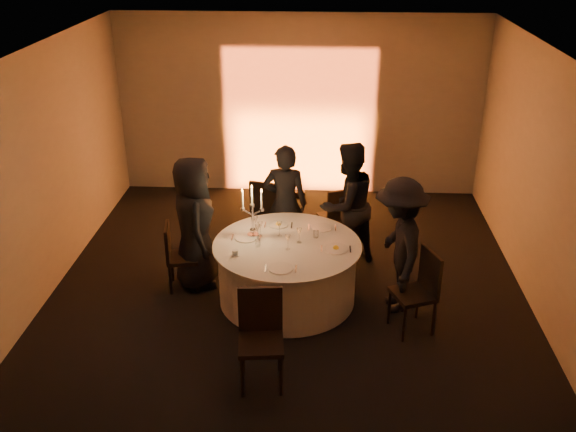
# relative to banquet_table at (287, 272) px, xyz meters

# --- Properties ---
(floor) EXTENTS (7.00, 7.00, 0.00)m
(floor) POSITION_rel_banquet_table_xyz_m (0.00, 0.00, -0.38)
(floor) COLOR black
(floor) RESTS_ON ground
(ceiling) EXTENTS (7.00, 7.00, 0.00)m
(ceiling) POSITION_rel_banquet_table_xyz_m (0.00, 0.00, 2.62)
(ceiling) COLOR white
(ceiling) RESTS_ON wall_back
(wall_back) EXTENTS (7.00, 0.00, 7.00)m
(wall_back) POSITION_rel_banquet_table_xyz_m (0.00, 3.50, 1.12)
(wall_back) COLOR #A09A94
(wall_back) RESTS_ON floor
(wall_front) EXTENTS (7.00, 0.00, 7.00)m
(wall_front) POSITION_rel_banquet_table_xyz_m (0.00, -3.50, 1.12)
(wall_front) COLOR #A09A94
(wall_front) RESTS_ON floor
(wall_left) EXTENTS (0.00, 7.00, 7.00)m
(wall_left) POSITION_rel_banquet_table_xyz_m (-3.00, 0.00, 1.12)
(wall_left) COLOR #A09A94
(wall_left) RESTS_ON floor
(wall_right) EXTENTS (0.00, 7.00, 7.00)m
(wall_right) POSITION_rel_banquet_table_xyz_m (3.00, 0.00, 1.12)
(wall_right) COLOR #A09A94
(wall_right) RESTS_ON floor
(uplighter_fixture) EXTENTS (0.25, 0.12, 0.10)m
(uplighter_fixture) POSITION_rel_banquet_table_xyz_m (0.00, 3.20, -0.33)
(uplighter_fixture) COLOR black
(uplighter_fixture) RESTS_ON floor
(banquet_table) EXTENTS (1.80, 1.80, 0.77)m
(banquet_table) POSITION_rel_banquet_table_xyz_m (0.00, 0.00, 0.00)
(banquet_table) COLOR black
(banquet_table) RESTS_ON floor
(chair_left) EXTENTS (0.44, 0.44, 0.89)m
(chair_left) POSITION_rel_banquet_table_xyz_m (-1.41, 0.20, 0.11)
(chair_left) COLOR black
(chair_left) RESTS_ON floor
(chair_back_left) EXTENTS (0.50, 0.50, 0.95)m
(chair_back_left) POSITION_rel_banquet_table_xyz_m (-0.40, 1.60, 0.15)
(chair_back_left) COLOR black
(chair_back_left) RESTS_ON floor
(chair_back_right) EXTENTS (0.55, 0.55, 0.96)m
(chair_back_right) POSITION_rel_banquet_table_xyz_m (0.64, 1.36, 0.15)
(chair_back_right) COLOR black
(chair_back_right) RESTS_ON floor
(chair_right) EXTENTS (0.56, 0.56, 0.98)m
(chair_right) POSITION_rel_banquet_table_xyz_m (1.54, -0.55, 0.17)
(chair_right) COLOR black
(chair_right) RESTS_ON floor
(chair_front) EXTENTS (0.49, 0.49, 1.02)m
(chair_front) POSITION_rel_banquet_table_xyz_m (-0.18, -1.53, 0.19)
(chair_front) COLOR black
(chair_front) RESTS_ON floor
(guest_left) EXTENTS (0.75, 0.96, 1.73)m
(guest_left) POSITION_rel_banquet_table_xyz_m (-1.18, 0.32, 0.48)
(guest_left) COLOR black
(guest_left) RESTS_ON floor
(guest_back_left) EXTENTS (0.64, 0.45, 1.66)m
(guest_back_left) POSITION_rel_banquet_table_xyz_m (-0.09, 1.05, 0.45)
(guest_back_left) COLOR black
(guest_back_left) RESTS_ON floor
(guest_back_right) EXTENTS (1.07, 1.03, 1.74)m
(guest_back_right) POSITION_rel_banquet_table_xyz_m (0.74, 0.97, 0.48)
(guest_back_right) COLOR black
(guest_back_right) RESTS_ON floor
(guest_right) EXTENTS (0.71, 1.13, 1.68)m
(guest_right) POSITION_rel_banquet_table_xyz_m (1.33, -0.10, 0.46)
(guest_right) COLOR black
(guest_right) RESTS_ON floor
(plate_left) EXTENTS (0.36, 0.28, 0.01)m
(plate_left) POSITION_rel_banquet_table_xyz_m (-0.51, 0.13, 0.39)
(plate_left) COLOR white
(plate_left) RESTS_ON banquet_table
(plate_back_left) EXTENTS (0.35, 0.25, 0.08)m
(plate_back_left) POSITION_rel_banquet_table_xyz_m (-0.14, 0.50, 0.40)
(plate_back_left) COLOR white
(plate_back_left) RESTS_ON banquet_table
(plate_back_right) EXTENTS (0.35, 0.26, 0.01)m
(plate_back_right) POSITION_rel_banquet_table_xyz_m (0.42, 0.46, 0.39)
(plate_back_right) COLOR white
(plate_back_right) RESTS_ON banquet_table
(plate_right) EXTENTS (0.36, 0.29, 0.08)m
(plate_right) POSITION_rel_banquet_table_xyz_m (0.59, -0.10, 0.40)
(plate_right) COLOR white
(plate_right) RESTS_ON banquet_table
(plate_front) EXTENTS (0.36, 0.28, 0.01)m
(plate_front) POSITION_rel_banquet_table_xyz_m (-0.04, -0.60, 0.39)
(plate_front) COLOR white
(plate_front) RESTS_ON banquet_table
(coffee_cup) EXTENTS (0.11, 0.11, 0.07)m
(coffee_cup) POSITION_rel_banquet_table_xyz_m (-0.59, -0.31, 0.42)
(coffee_cup) COLOR white
(coffee_cup) RESTS_ON banquet_table
(candelabra) EXTENTS (0.29, 0.14, 0.69)m
(candelabra) POSITION_rel_banquet_table_xyz_m (-0.43, 0.20, 0.62)
(candelabra) COLOR silver
(candelabra) RESTS_ON banquet_table
(wine_glass_a) EXTENTS (0.07, 0.07, 0.19)m
(wine_glass_a) POSITION_rel_banquet_table_xyz_m (-0.42, 0.35, 0.52)
(wine_glass_a) COLOR white
(wine_glass_a) RESTS_ON banquet_table
(wine_glass_b) EXTENTS (0.07, 0.07, 0.19)m
(wine_glass_b) POSITION_rel_banquet_table_xyz_m (-0.37, 0.12, 0.52)
(wine_glass_b) COLOR white
(wine_glass_b) RESTS_ON banquet_table
(wine_glass_c) EXTENTS (0.07, 0.07, 0.19)m
(wine_glass_c) POSITION_rel_banquet_table_xyz_m (-0.34, 0.19, 0.52)
(wine_glass_c) COLOR white
(wine_glass_c) RESTS_ON banquet_table
(wine_glass_d) EXTENTS (0.07, 0.07, 0.19)m
(wine_glass_d) POSITION_rel_banquet_table_xyz_m (-0.11, 0.21, 0.52)
(wine_glass_d) COLOR white
(wine_glass_d) RESTS_ON banquet_table
(wine_glass_e) EXTENTS (0.07, 0.07, 0.19)m
(wine_glass_e) POSITION_rel_banquet_table_xyz_m (0.14, 0.05, 0.52)
(wine_glass_e) COLOR white
(wine_glass_e) RESTS_ON banquet_table
(wine_glass_f) EXTENTS (0.07, 0.07, 0.19)m
(wine_glass_f) POSITION_rel_banquet_table_xyz_m (0.02, -0.13, 0.52)
(wine_glass_f) COLOR white
(wine_glass_f) RESTS_ON banquet_table
(tumbler_a) EXTENTS (0.07, 0.07, 0.09)m
(tumbler_a) POSITION_rel_banquet_table_xyz_m (0.34, 0.20, 0.43)
(tumbler_a) COLOR white
(tumbler_a) RESTS_ON banquet_table
(tumbler_b) EXTENTS (0.07, 0.07, 0.09)m
(tumbler_b) POSITION_rel_banquet_table_xyz_m (-0.35, -0.07, 0.43)
(tumbler_b) COLOR white
(tumbler_b) RESTS_ON banquet_table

